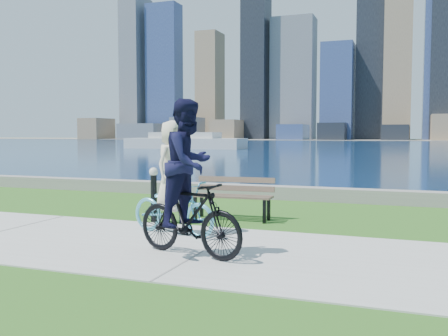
% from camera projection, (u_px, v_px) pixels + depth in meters
% --- Properties ---
extents(ground, '(320.00, 320.00, 0.00)m').
position_uv_depth(ground, '(206.00, 251.00, 7.56)').
color(ground, '#265817').
rests_on(ground, ground).
extents(concrete_path, '(80.00, 3.50, 0.02)m').
position_uv_depth(concrete_path, '(206.00, 250.00, 7.56)').
color(concrete_path, '#B0B0AB').
rests_on(concrete_path, ground).
extents(seawall, '(90.00, 0.50, 0.35)m').
position_uv_depth(seawall, '(294.00, 193.00, 13.35)').
color(seawall, gray).
rests_on(seawall, ground).
extents(bay_water, '(320.00, 131.00, 0.01)m').
position_uv_depth(bay_water, '(388.00, 145.00, 74.92)').
color(bay_water, '#0B254B').
rests_on(bay_water, ground).
extents(far_shore, '(320.00, 30.00, 0.12)m').
position_uv_depth(far_shore, '(397.00, 140.00, 129.18)').
color(far_shore, gray).
rests_on(far_shore, ground).
extents(city_skyline, '(178.89, 22.09, 76.00)m').
position_uv_depth(city_skyline, '(419.00, 41.00, 125.54)').
color(city_skyline, '#846C51').
rests_on(city_skyline, ground).
extents(ferry_near, '(13.93, 3.98, 1.89)m').
position_uv_depth(ferry_near, '(185.00, 142.00, 57.51)').
color(ferry_near, silver).
rests_on(ferry_near, ground).
extents(park_bench, '(1.69, 0.64, 0.86)m').
position_uv_depth(park_bench, '(233.00, 194.00, 10.29)').
color(park_bench, black).
rests_on(park_bench, ground).
extents(bollard_lamp, '(0.18, 0.18, 1.10)m').
position_uv_depth(bollard_lamp, '(154.00, 191.00, 9.92)').
color(bollard_lamp, black).
rests_on(bollard_lamp, ground).
extents(cyclist_woman, '(1.04, 1.88, 1.98)m').
position_uv_depth(cyclist_woman, '(173.00, 192.00, 8.65)').
color(cyclist_woman, '#5DC1E4').
rests_on(cyclist_woman, ground).
extents(cyclist_man, '(0.98, 1.91, 2.24)m').
position_uv_depth(cyclist_man, '(189.00, 191.00, 7.10)').
color(cyclist_man, black).
rests_on(cyclist_man, ground).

